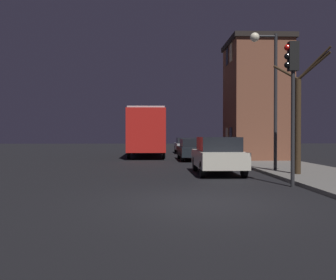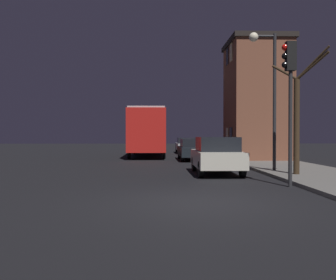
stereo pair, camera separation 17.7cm
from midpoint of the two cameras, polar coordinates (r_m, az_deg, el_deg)
ground_plane at (r=9.19m, az=4.68°, el=-9.37°), size 120.00×120.00×0.00m
brick_building at (r=24.39m, az=13.12°, el=6.05°), size 3.72×4.41×7.44m
streetlamp at (r=16.54m, az=14.72°, el=9.14°), size 1.17×0.39×5.81m
traffic_light at (r=12.31m, az=17.98°, el=8.24°), size 0.43×0.24×4.50m
bare_tree at (r=15.09m, az=19.07°, el=3.44°), size 1.68×1.65×4.70m
bus at (r=28.39m, az=-3.38°, el=1.71°), size 2.56×9.61×3.48m
car_near_lane at (r=15.54m, az=7.29°, el=-2.27°), size 1.77×3.91×1.53m
car_mid_lane at (r=23.94m, az=3.73°, el=-1.38°), size 1.86×4.55×1.36m
car_far_lane at (r=33.05m, az=2.54°, el=-0.76°), size 1.78×4.58×1.37m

